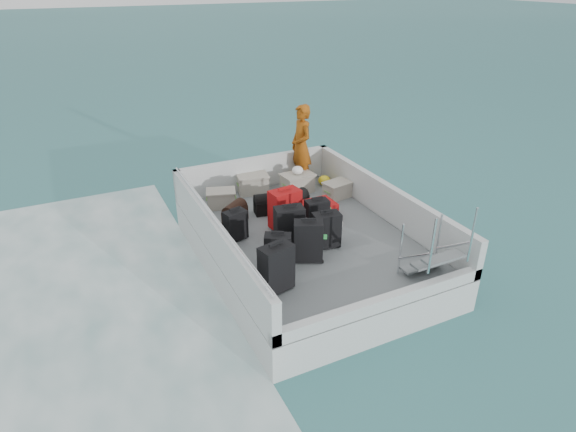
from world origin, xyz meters
The scene contains 24 objects.
ground centered at (0.00, 0.00, 0.00)m, with size 160.00×160.00×0.00m, color #195457.
wake_foam centered at (-4.80, 0.00, 0.00)m, with size 10.00×10.00×0.00m, color white.
ferry_hull centered at (0.00, 0.00, 0.30)m, with size 3.60×5.00×0.60m, color silver.
deck centered at (0.00, 0.00, 0.61)m, with size 3.30×4.70×0.02m, color slate.
deck_fittings centered at (0.35, -0.32, 0.99)m, with size 3.60×5.00×0.90m.
suitcase_0 centered at (-1.21, -1.36, 1.01)m, with size 0.50×0.28×0.77m, color black.
suitcase_1 centered at (-0.95, -0.84, 0.94)m, with size 0.42×0.24×0.63m, color black.
suitcase_2 centered at (-1.23, 0.37, 0.91)m, with size 0.39×0.24×0.57m, color black.
suitcase_3 centered at (-0.39, -0.81, 0.98)m, with size 0.47×0.28×0.72m, color black.
suitcase_4 centered at (-0.45, -0.23, 0.99)m, with size 0.50×0.30×0.74m, color black.
suitcase_5 centered at (-0.24, 0.40, 1.00)m, with size 0.56×0.33×0.76m, color #9A0B11.
suitcase_6 centered at (0.11, -0.55, 0.94)m, with size 0.47×0.28×0.65m, color black.
suitcase_7 centered at (0.27, 0.07, 0.92)m, with size 0.43×0.24×0.60m, color black.
suitcase_8 centered at (0.48, 0.53, 0.77)m, with size 0.51×0.78×0.31m, color #9A0B11.
duffel_0 centered at (-1.00, 1.01, 0.78)m, with size 0.50×0.30×0.32m, color black, non-canonical shape.
duffel_1 centered at (-0.30, 1.12, 0.78)m, with size 0.48×0.30×0.32m, color black, non-canonical shape.
duffel_2 centered at (0.29, 0.95, 0.78)m, with size 0.53×0.30×0.32m, color black, non-canonical shape.
crate_0 centered at (-1.02, 1.79, 0.79)m, with size 0.55×0.38×0.33m, color #A9A093.
crate_1 centered at (-0.16, 2.17, 0.81)m, with size 0.63×0.44×0.38m, color #A9A093.
crate_2 centered at (0.73, 1.78, 0.81)m, with size 0.64×0.44×0.39m, color #A9A093.
crate_3 centered at (1.36, 1.15, 0.78)m, with size 0.53×0.37×0.32m, color #A9A093.
yellow_bag centered at (1.45, 1.86, 0.73)m, with size 0.28×0.26×0.22m, color yellow.
white_bag centered at (0.73, 1.78, 1.10)m, with size 0.24×0.24×0.18m, color white.
passenger centered at (0.99, 2.13, 1.53)m, with size 0.67×0.43×1.82m, color #CE6313.
Camera 1 is at (-3.68, -6.84, 4.95)m, focal length 30.00 mm.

